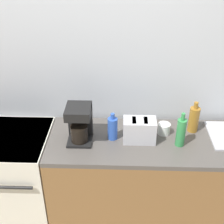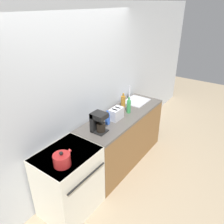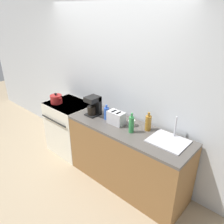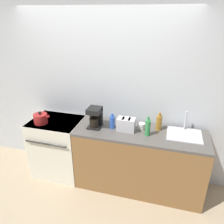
{
  "view_description": "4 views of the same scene",
  "coord_description": "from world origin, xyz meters",
  "px_view_note": "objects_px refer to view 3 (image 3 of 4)",
  "views": [
    {
      "loc": [
        0.3,
        -1.62,
        2.34
      ],
      "look_at": [
        0.23,
        0.39,
        1.12
      ],
      "focal_mm": 50.0,
      "sensor_mm": 36.0,
      "label": 1
    },
    {
      "loc": [
        -2.06,
        -1.39,
        2.58
      ],
      "look_at": [
        0.32,
        0.3,
        1.1
      ],
      "focal_mm": 35.0,
      "sensor_mm": 36.0,
      "label": 2
    },
    {
      "loc": [
        2.19,
        -1.75,
        2.38
      ],
      "look_at": [
        0.33,
        0.32,
        1.07
      ],
      "focal_mm": 35.0,
      "sensor_mm": 36.0,
      "label": 3
    },
    {
      "loc": [
        0.95,
        -2.28,
        2.42
      ],
      "look_at": [
        0.21,
        0.37,
        1.15
      ],
      "focal_mm": 35.0,
      "sensor_mm": 36.0,
      "label": 4
    }
  ],
  "objects_px": {
    "cup_white": "(132,123)",
    "bottle_blue": "(107,113)",
    "kettle": "(56,99)",
    "toaster": "(116,118)",
    "bottle_amber": "(148,123)",
    "coffee_maker": "(94,105)",
    "stove": "(71,127)",
    "bottle_green": "(131,124)"
  },
  "relations": [
    {
      "from": "kettle",
      "to": "bottle_blue",
      "type": "distance_m",
      "value": 1.05
    },
    {
      "from": "coffee_maker",
      "to": "bottle_green",
      "type": "height_order",
      "value": "coffee_maker"
    },
    {
      "from": "kettle",
      "to": "bottle_blue",
      "type": "relative_size",
      "value": 1.13
    },
    {
      "from": "toaster",
      "to": "coffee_maker",
      "type": "bearing_deg",
      "value": 179.87
    },
    {
      "from": "cup_white",
      "to": "bottle_blue",
      "type": "bearing_deg",
      "value": -169.03
    },
    {
      "from": "toaster",
      "to": "bottle_green",
      "type": "distance_m",
      "value": 0.3
    },
    {
      "from": "bottle_amber",
      "to": "kettle",
      "type": "bearing_deg",
      "value": -171.11
    },
    {
      "from": "stove",
      "to": "bottle_blue",
      "type": "height_order",
      "value": "bottle_blue"
    },
    {
      "from": "toaster",
      "to": "cup_white",
      "type": "height_order",
      "value": "toaster"
    },
    {
      "from": "bottle_blue",
      "to": "bottle_green",
      "type": "bearing_deg",
      "value": -7.47
    },
    {
      "from": "coffee_maker",
      "to": "bottle_blue",
      "type": "height_order",
      "value": "coffee_maker"
    },
    {
      "from": "stove",
      "to": "cup_white",
      "type": "xyz_separation_m",
      "value": [
        1.28,
        0.09,
        0.5
      ]
    },
    {
      "from": "bottle_green",
      "to": "bottle_blue",
      "type": "xyz_separation_m",
      "value": [
        -0.5,
        0.07,
        -0.02
      ]
    },
    {
      "from": "kettle",
      "to": "toaster",
      "type": "distance_m",
      "value": 1.25
    },
    {
      "from": "toaster",
      "to": "cup_white",
      "type": "xyz_separation_m",
      "value": [
        0.2,
        0.1,
        -0.05
      ]
    },
    {
      "from": "toaster",
      "to": "bottle_amber",
      "type": "height_order",
      "value": "bottle_amber"
    },
    {
      "from": "bottle_green",
      "to": "cup_white",
      "type": "bearing_deg",
      "value": 125.39
    },
    {
      "from": "bottle_blue",
      "to": "cup_white",
      "type": "bearing_deg",
      "value": 10.97
    },
    {
      "from": "stove",
      "to": "kettle",
      "type": "bearing_deg",
      "value": -143.61
    },
    {
      "from": "toaster",
      "to": "bottle_blue",
      "type": "relative_size",
      "value": 1.1
    },
    {
      "from": "stove",
      "to": "toaster",
      "type": "distance_m",
      "value": 1.21
    },
    {
      "from": "bottle_blue",
      "to": "bottle_amber",
      "type": "relative_size",
      "value": 0.86
    },
    {
      "from": "bottle_green",
      "to": "cup_white",
      "type": "height_order",
      "value": "bottle_green"
    },
    {
      "from": "bottle_blue",
      "to": "cup_white",
      "type": "height_order",
      "value": "bottle_blue"
    },
    {
      "from": "kettle",
      "to": "cup_white",
      "type": "relative_size",
      "value": 2.58
    },
    {
      "from": "bottle_amber",
      "to": "bottle_blue",
      "type": "bearing_deg",
      "value": -168.71
    },
    {
      "from": "bottle_amber",
      "to": "cup_white",
      "type": "distance_m",
      "value": 0.24
    },
    {
      "from": "cup_white",
      "to": "bottle_amber",
      "type": "bearing_deg",
      "value": 11.83
    },
    {
      "from": "bottle_green",
      "to": "bottle_blue",
      "type": "relative_size",
      "value": 1.24
    },
    {
      "from": "coffee_maker",
      "to": "kettle",
      "type": "bearing_deg",
      "value": -171.6
    },
    {
      "from": "toaster",
      "to": "bottle_blue",
      "type": "height_order",
      "value": "bottle_blue"
    },
    {
      "from": "coffee_maker",
      "to": "stove",
      "type": "bearing_deg",
      "value": 179.76
    },
    {
      "from": "bottle_green",
      "to": "cup_white",
      "type": "distance_m",
      "value": 0.19
    },
    {
      "from": "stove",
      "to": "kettle",
      "type": "xyz_separation_m",
      "value": [
        -0.16,
        -0.12,
        0.53
      ]
    },
    {
      "from": "bottle_amber",
      "to": "stove",
      "type": "bearing_deg",
      "value": -174.65
    },
    {
      "from": "coffee_maker",
      "to": "bottle_blue",
      "type": "xyz_separation_m",
      "value": [
        0.24,
        0.02,
        -0.06
      ]
    },
    {
      "from": "coffee_maker",
      "to": "cup_white",
      "type": "xyz_separation_m",
      "value": [
        0.64,
        0.1,
        -0.11
      ]
    },
    {
      "from": "coffee_maker",
      "to": "cup_white",
      "type": "distance_m",
      "value": 0.66
    },
    {
      "from": "kettle",
      "to": "bottle_amber",
      "type": "relative_size",
      "value": 0.97
    },
    {
      "from": "stove",
      "to": "cup_white",
      "type": "relative_size",
      "value": 9.73
    },
    {
      "from": "kettle",
      "to": "toaster",
      "type": "relative_size",
      "value": 1.02
    },
    {
      "from": "stove",
      "to": "bottle_green",
      "type": "xyz_separation_m",
      "value": [
        1.38,
        -0.05,
        0.57
      ]
    }
  ]
}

